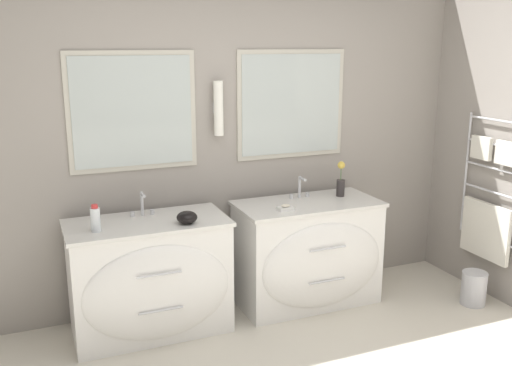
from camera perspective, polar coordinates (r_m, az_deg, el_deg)
wall_back at (r=4.36m, az=-3.06°, el=4.74°), size 5.52×0.15×2.60m
vanity_left at (r=4.08m, az=-10.49°, el=-9.29°), size 1.10×0.61×0.81m
vanity_right at (r=4.47m, az=5.31°, el=-6.99°), size 1.10×0.61×0.81m
faucet_left at (r=4.07m, az=-11.30°, el=-2.14°), size 0.17×0.11×0.17m
faucet_right at (r=4.46m, az=4.44°, el=-0.49°), size 0.17×0.11×0.17m
toiletry_bottle at (r=3.81m, az=-15.76°, el=-3.49°), size 0.06×0.06×0.18m
amenity_bowl at (r=3.87m, az=-6.92°, el=-3.43°), size 0.14×0.14×0.08m
flower_vase at (r=4.54m, az=8.46°, el=0.11°), size 0.07×0.07×0.28m
soap_dish at (r=4.15m, az=2.97°, el=-2.49°), size 0.11×0.08×0.04m
waste_bin at (r=4.84m, az=20.95°, el=-9.73°), size 0.20×0.20×0.27m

